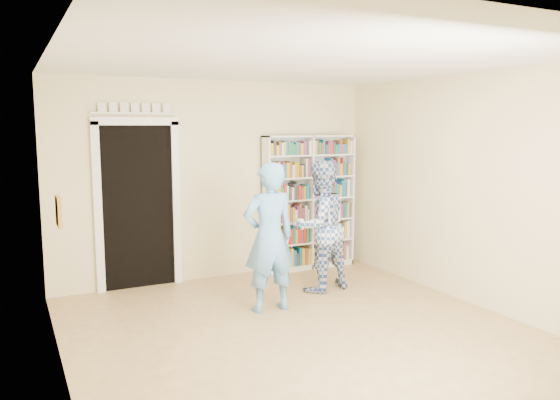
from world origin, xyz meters
TOP-DOWN VIEW (x-y plane):
  - floor at (0.00, 0.00)m, footprint 5.00×5.00m
  - ceiling at (0.00, 0.00)m, footprint 5.00×5.00m
  - wall_back at (0.00, 2.50)m, footprint 4.50×0.00m
  - wall_left at (-2.25, 0.00)m, footprint 0.00×5.00m
  - wall_right at (2.25, 0.00)m, footprint 0.00×5.00m
  - bookshelf at (1.35, 2.34)m, footprint 1.42×0.27m
  - doorway at (-1.10, 2.48)m, footprint 1.10×0.08m
  - wall_art at (-2.23, 0.20)m, footprint 0.03×0.25m
  - man_blue at (0.01, 0.89)m, footprint 0.63×0.42m
  - man_plaid at (0.92, 1.31)m, footprint 0.89×0.75m
  - paper_sheet at (1.01, 1.11)m, footprint 0.21×0.08m

SIDE VIEW (x-z plane):
  - floor at x=0.00m, z-range 0.00..0.00m
  - man_plaid at x=0.92m, z-range 0.00..1.66m
  - man_blue at x=0.01m, z-range 0.00..1.69m
  - bookshelf at x=1.35m, z-range 0.01..1.97m
  - paper_sheet at x=1.01m, z-range 0.91..1.22m
  - doorway at x=-1.10m, z-range -0.04..2.39m
  - wall_back at x=0.00m, z-range -0.90..3.60m
  - wall_left at x=-2.25m, z-range -1.15..3.85m
  - wall_right at x=2.25m, z-range -1.15..3.85m
  - wall_art at x=-2.23m, z-range 1.27..1.52m
  - ceiling at x=0.00m, z-range 2.70..2.70m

